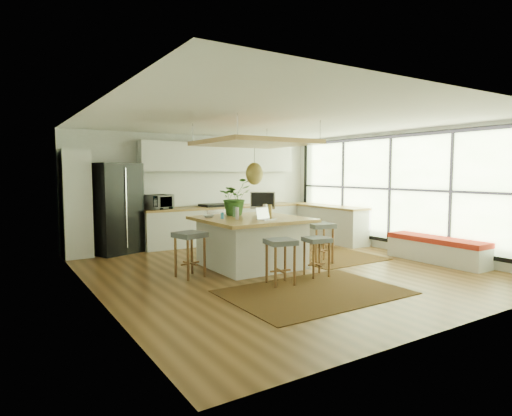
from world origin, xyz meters
TOP-DOWN VIEW (x-y plane):
  - floor at (0.00, 0.00)m, footprint 7.00×7.00m
  - ceiling at (0.00, 0.00)m, footprint 7.00×7.00m
  - wall_back at (0.00, 3.50)m, footprint 6.50×0.00m
  - wall_front at (0.00, -3.50)m, footprint 6.50×0.00m
  - wall_left at (-3.25, 0.00)m, footprint 0.00×7.00m
  - wall_right at (3.25, 0.00)m, footprint 0.00×7.00m
  - window_wall at (3.22, 0.00)m, footprint 0.10×6.20m
  - pantry at (-2.95, 3.18)m, footprint 0.55×0.60m
  - back_counter_base at (0.55, 3.18)m, footprint 4.20×0.60m
  - back_counter_top at (0.55, 3.18)m, footprint 4.24×0.64m
  - backsplash at (0.55, 3.48)m, footprint 4.20×0.02m
  - upper_cabinets at (0.55, 3.32)m, footprint 4.20×0.34m
  - range at (0.30, 3.18)m, footprint 0.76×0.62m
  - right_counter_base at (2.93, 2.00)m, footprint 0.60×2.50m
  - right_counter_top at (2.93, 2.00)m, footprint 0.64×2.54m
  - window_bench at (2.95, -1.20)m, footprint 0.52×2.00m
  - ceiling_panel at (-0.30, 0.40)m, footprint 1.86×1.86m
  - rug_near at (-0.47, -1.54)m, footprint 2.60×1.80m
  - rug_right at (1.56, 0.72)m, footprint 1.80×2.60m
  - fridge at (-2.15, 3.19)m, footprint 1.20×1.08m
  - island at (-0.34, 0.45)m, footprint 1.85×1.85m
  - stool_near_left at (-0.64, -0.92)m, footprint 0.50×0.50m
  - stool_near_right at (0.19, -0.81)m, footprint 0.46×0.46m
  - stool_right_front at (0.97, -0.01)m, footprint 0.56×0.56m
  - stool_right_back at (0.90, 0.90)m, footprint 0.61×0.61m
  - stool_left_side at (-1.65, 0.30)m, footprint 0.55×0.55m
  - laptop at (-0.30, -0.02)m, footprint 0.37×0.39m
  - monitor at (0.11, 0.75)m, footprint 0.51×0.45m
  - microwave at (-1.18, 3.17)m, footprint 0.69×0.53m
  - island_plant at (-0.39, 0.99)m, footprint 0.80×0.85m
  - island_bowl at (-1.02, 0.87)m, footprint 0.23×0.23m
  - island_bottle_0 at (-0.89, 0.55)m, footprint 0.07×0.07m
  - island_bottle_1 at (-0.74, 0.30)m, footprint 0.07×0.07m
  - island_bottle_2 at (-0.09, 0.15)m, footprint 0.07×0.07m
  - island_bottle_3 at (0.01, 0.50)m, footprint 0.07×0.07m
  - island_bottle_4 at (-0.54, 0.70)m, footprint 0.07×0.07m

SIDE VIEW (x-z plane):
  - floor at x=0.00m, z-range 0.00..0.00m
  - rug_near at x=-0.47m, z-range 0.00..0.01m
  - rug_right at x=1.56m, z-range 0.00..0.01m
  - window_bench at x=2.95m, z-range 0.00..0.50m
  - stool_near_left at x=-0.64m, z-range -0.01..0.72m
  - stool_near_right at x=0.19m, z-range 0.02..0.69m
  - stool_right_front at x=0.97m, z-range -0.04..0.75m
  - stool_right_back at x=0.90m, z-range -0.04..0.75m
  - stool_left_side at x=-1.65m, z-range -0.03..0.74m
  - back_counter_base at x=0.55m, z-range 0.00..0.88m
  - right_counter_base at x=2.93m, z-range 0.00..0.88m
  - island at x=-0.34m, z-range 0.00..0.93m
  - range at x=0.30m, z-range 0.00..1.00m
  - back_counter_top at x=0.55m, z-range 0.88..0.93m
  - right_counter_top at x=2.93m, z-range 0.88..0.93m
  - fridge at x=-2.15m, z-range -0.06..1.91m
  - island_bowl at x=-1.02m, z-range 0.93..0.98m
  - island_bottle_0 at x=-0.89m, z-range 0.93..1.12m
  - island_bottle_1 at x=-0.74m, z-range 0.93..1.12m
  - island_bottle_2 at x=-0.09m, z-range 0.93..1.12m
  - island_bottle_3 at x=0.01m, z-range 0.93..1.12m
  - island_bottle_4 at x=-0.54m, z-range 0.93..1.12m
  - laptop at x=-0.30m, z-range 0.93..1.17m
  - pantry at x=-2.95m, z-range 0.00..2.25m
  - microwave at x=-1.18m, z-range 0.93..1.34m
  - monitor at x=0.11m, z-range 0.96..1.42m
  - island_plant at x=-0.39m, z-range 0.93..1.50m
  - wall_back at x=0.00m, z-range -1.90..4.60m
  - wall_front at x=0.00m, z-range -1.90..4.60m
  - wall_left at x=-3.25m, z-range -2.15..4.85m
  - wall_right at x=3.25m, z-range -2.15..4.85m
  - backsplash at x=0.55m, z-range 0.95..1.75m
  - window_wall at x=3.22m, z-range 0.10..2.70m
  - ceiling_panel at x=-0.30m, z-range 1.65..2.45m
  - upper_cabinets at x=0.55m, z-range 1.80..2.50m
  - ceiling at x=0.00m, z-range 2.70..2.70m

